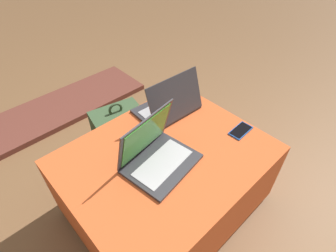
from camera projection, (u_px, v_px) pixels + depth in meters
name	position (u px, v px, depth m)	size (l,w,h in m)	color
ground_plane	(166.00, 205.00, 1.62)	(14.00, 14.00, 0.00)	brown
ottoman	(166.00, 182.00, 1.46)	(1.00, 0.80, 0.47)	maroon
laptop_near	(156.00, 154.00, 1.23)	(0.36, 0.31, 0.27)	#333338
laptop_far	(169.00, 105.00, 1.51)	(0.36, 0.26, 0.25)	#333338
cell_phone	(241.00, 131.00, 1.42)	(0.14, 0.08, 0.01)	#1E4C9E
backpack	(119.00, 134.00, 1.82)	(0.36, 0.30, 0.46)	#385133
fireplace_hearth	(65.00, 106.00, 2.32)	(1.40, 0.50, 0.04)	brown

